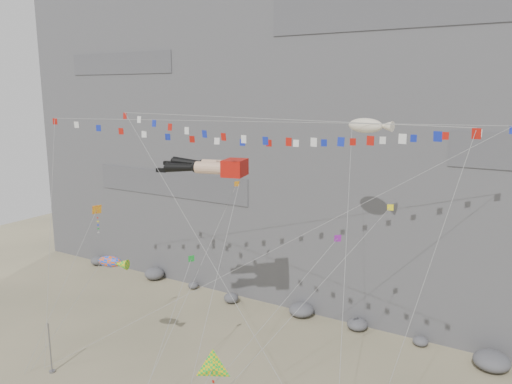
{
  "coord_description": "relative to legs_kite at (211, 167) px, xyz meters",
  "views": [
    {
      "loc": [
        20.45,
        -26.54,
        22.77
      ],
      "look_at": [
        -0.68,
        9.0,
        14.37
      ],
      "focal_mm": 35.0,
      "sensor_mm": 36.0,
      "label": 1
    }
  ],
  "objects": [
    {
      "name": "legs_kite",
      "position": [
        0.0,
        0.0,
        0.0
      ],
      "size": [
        10.44,
        14.95,
        22.01
      ],
      "rotation": [
        0.0,
        0.0,
        0.24
      ],
      "color": "#B4130B",
      "rests_on": "ground"
    },
    {
      "name": "small_kite_a",
      "position": [
        -0.48,
        4.13,
        -2.54
      ],
      "size": [
        1.11,
        15.34,
        20.8
      ],
      "color": "orange",
      "rests_on": "ground"
    },
    {
      "name": "harlequin_kite",
      "position": [
        -9.51,
        -3.41,
        -4.01
      ],
      "size": [
        3.55,
        7.09,
        14.56
      ],
      "color": "red",
      "rests_on": "ground"
    },
    {
      "name": "fish_windsock",
      "position": [
        -6.85,
        -4.7,
        -7.71
      ],
      "size": [
        7.19,
        5.38,
        11.45
      ],
      "color": "#FA5A0C",
      "rests_on": "ground"
    },
    {
      "name": "cliff",
      "position": [
        2.58,
        26.82,
        8.12
      ],
      "size": [
        80.0,
        28.0,
        50.0
      ],
      "primitive_type": "cube",
      "color": "slate",
      "rests_on": "ground"
    },
    {
      "name": "small_kite_d",
      "position": [
        13.16,
        2.83,
        -2.85
      ],
      "size": [
        10.02,
        14.99,
        22.52
      ],
      "color": "yellow",
      "rests_on": "ground"
    },
    {
      "name": "flag_banner_upper",
      "position": [
        2.65,
        2.44,
        3.48
      ],
      "size": [
        35.91,
        15.64,
        26.99
      ],
      "color": "#B4130B",
      "rests_on": "ground"
    },
    {
      "name": "small_kite_c",
      "position": [
        -0.14,
        -2.73,
        -7.09
      ],
      "size": [
        2.95,
        11.09,
        14.62
      ],
      "color": "#16932A",
      "rests_on": "ground"
    },
    {
      "name": "blimp_windsock",
      "position": [
        10.66,
        5.41,
        3.25
      ],
      "size": [
        5.68,
        14.51,
        24.52
      ],
      "color": "#F2E5C7",
      "rests_on": "ground"
    },
    {
      "name": "small_kite_b",
      "position": [
        10.12,
        1.26,
        -4.92
      ],
      "size": [
        7.68,
        13.25,
        18.84
      ],
      "color": "purple",
      "rests_on": "ground"
    },
    {
      "name": "talus_boulders",
      "position": [
        2.58,
        11.82,
        -16.28
      ],
      "size": [
        60.0,
        3.0,
        1.2
      ],
      "primitive_type": null,
      "color": "#57585C",
      "rests_on": "ground"
    },
    {
      "name": "anchor_pole_left",
      "position": [
        -10.51,
        -8.24,
        -14.71
      ],
      "size": [
        0.12,
        0.12,
        4.34
      ],
      "primitive_type": "cylinder",
      "color": "gray",
      "rests_on": "ground"
    },
    {
      "name": "flag_banner_lower",
      "position": [
        5.59,
        -2.6,
        4.05
      ],
      "size": [
        28.36,
        7.91,
        23.82
      ],
      "color": "#B4130B",
      "rests_on": "ground"
    },
    {
      "name": "delta_kite",
      "position": [
        6.29,
        -8.85,
        -11.06
      ],
      "size": [
        2.41,
        5.35,
        7.84
      ],
      "color": "yellow",
      "rests_on": "ground"
    }
  ]
}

